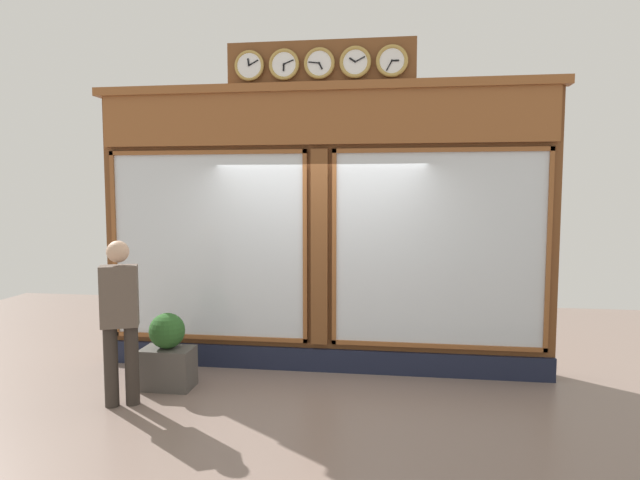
# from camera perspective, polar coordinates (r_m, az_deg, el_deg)

# --- Properties ---
(shop_facade) EXTENTS (5.56, 0.42, 3.93)m
(shop_facade) POSITION_cam_1_polar(r_m,az_deg,el_deg) (6.61, 0.15, 1.39)
(shop_facade) COLOR brown
(shop_facade) RESTS_ON ground_plane
(pedestrian) EXTENTS (0.42, 0.34, 1.69)m
(pedestrian) POSITION_cam_1_polar(r_m,az_deg,el_deg) (5.90, -20.21, -7.44)
(pedestrian) COLOR #312A24
(pedestrian) RESTS_ON ground_plane
(planter_box) EXTENTS (0.56, 0.36, 0.45)m
(planter_box) POSITION_cam_1_polar(r_m,az_deg,el_deg) (6.43, -15.63, -12.78)
(planter_box) COLOR #4C4742
(planter_box) RESTS_ON ground_plane
(planter_shrub) EXTENTS (0.39, 0.39, 0.39)m
(planter_shrub) POSITION_cam_1_polar(r_m,az_deg,el_deg) (6.31, -15.72, -9.13)
(planter_shrub) COLOR #285623
(planter_shrub) RESTS_ON planter_box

